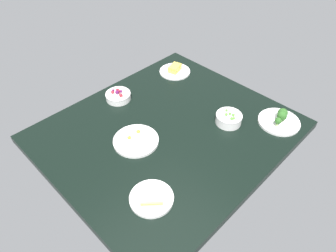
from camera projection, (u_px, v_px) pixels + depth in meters
The scene contains 7 objects.
dining_table at pixel (168, 132), 156.82cm from camera, with size 117.97×103.12×4.00cm, color black.
plate_eggs at pixel (136, 140), 147.97cm from camera, with size 22.11×22.11×5.18cm.
plate_sandwich at pixel (151, 197), 123.39cm from camera, with size 18.14×18.14×4.64cm.
plate_cheese at pixel (175, 71), 193.82cm from camera, with size 19.35×19.35×4.86cm.
plate_broccoli at pixel (280, 119), 157.41cm from camera, with size 21.30×21.30×7.86cm.
bowl_berries at pixel (118, 96), 172.42cm from camera, with size 14.20×14.20×5.81cm.
bowl_peas at pixel (229, 118), 157.16cm from camera, with size 13.53×13.53×6.45cm.
Camera 1 is at (80.67, 80.35, 109.88)cm, focal length 32.76 mm.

